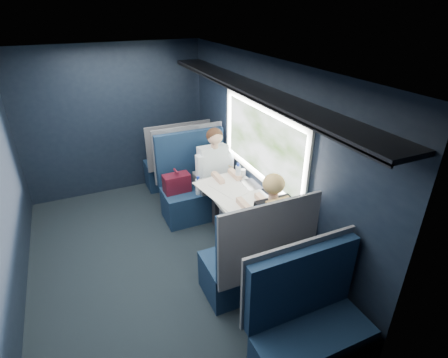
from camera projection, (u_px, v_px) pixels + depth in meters
name	position (u px, v px, depth m)	size (l,w,h in m)	color
ground	(156.00, 263.00, 4.20)	(2.80, 4.20, 0.01)	black
room_shell	(145.00, 149.00, 3.53)	(3.00, 4.40, 2.40)	black
table	(234.00, 198.00, 4.27)	(0.62, 1.00, 0.74)	#54565E
seat_bay_near	(195.00, 187.00, 5.02)	(1.04, 0.62, 1.26)	#0B1A32
seat_bay_far	(254.00, 261.00, 3.61)	(1.04, 0.62, 1.26)	#0B1A32
seat_row_front	(177.00, 163.00, 5.78)	(1.04, 0.51, 1.16)	#0B1A32
seat_row_back	(308.00, 330.00, 2.87)	(1.04, 0.51, 1.16)	#0B1A32
man	(216.00, 170.00, 4.84)	(0.53, 0.56, 1.32)	black
woman	(269.00, 222.00, 3.70)	(0.53, 0.56, 1.32)	black
papers	(231.00, 190.00, 4.28)	(0.60, 0.87, 0.01)	white
laptop	(256.00, 180.00, 4.40)	(0.24, 0.32, 0.23)	silver
bottle_small	(238.00, 172.00, 4.49)	(0.07, 0.07, 0.24)	silver
cup	(243.00, 173.00, 4.61)	(0.07, 0.07, 0.10)	white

